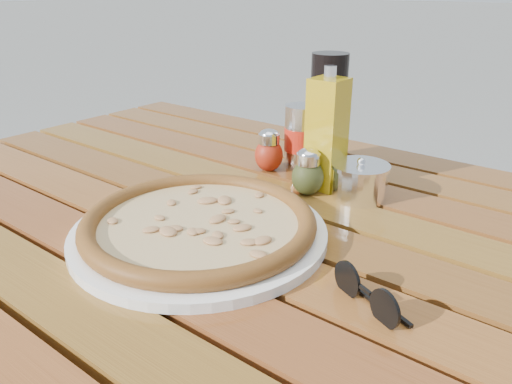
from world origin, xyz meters
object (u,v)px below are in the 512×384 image
Objects in this scene: oregano_shaker at (308,173)px; parmesan_tin at (360,181)px; dark_bottle at (327,115)px; pepper_shaker at (269,151)px; soda_can at (302,137)px; table at (248,256)px; pizza at (199,223)px; sunglasses at (367,294)px; plate at (199,233)px; olive_oil_cruet at (327,134)px.

oregano_shaker reaches higher than parmesan_tin.
parmesan_tin is at bearing -33.26° from dark_bottle.
pepper_shaker is 0.68× the size of soda_can.
oregano_shaker is (0.03, 0.12, 0.11)m from table.
pepper_shaker is 0.07m from soda_can.
pizza is at bearing -93.33° from table.
pizza is at bearing -81.45° from soda_can.
sunglasses is at bearing -61.12° from parmesan_tin.
pizza reaches higher than plate.
plate is 0.35m from soda_can.
parmesan_tin is (0.11, 0.16, 0.11)m from table.
pizza is 0.26m from sunglasses.
dark_bottle reaches higher than pizza.
pizza is 4.47× the size of oregano_shaker.
pizza is at bearing -98.62° from olive_oil_cruet.
table is at bearing -123.15° from parmesan_tin.
table is 17.07× the size of oregano_shaker.
soda_can reaches higher than sunglasses.
plate is at bearing -90.58° from dark_bottle.
soda_can reaches higher than pizza.
pepper_shaker is 0.75× the size of sunglasses.
table is 17.07× the size of pepper_shaker.
table is at bearing -101.76° from olive_oil_cruet.
pizza is 1.75× the size of olive_oil_cruet.
pepper_shaker is at bearing 164.87° from sunglasses.
plate is at bearing 93.58° from pizza.
plate is 0.02m from pizza.
pepper_shaker is at bearing 106.99° from pizza.
pepper_shaker is at bearing -146.52° from dark_bottle.
pizza is 0.29m from pepper_shaker.
sunglasses is at bearing -51.47° from olive_oil_cruet.
dark_bottle is 1.83× the size of soda_can.
pepper_shaker is at bearing 156.65° from oregano_shaker.
table is 0.14m from pizza.
pepper_shaker is at bearing 177.13° from olive_oil_cruet.
dark_bottle reaches higher than olive_oil_cruet.
oregano_shaker reaches higher than pizza.
pepper_shaker reaches higher than plate.
oregano_shaker reaches higher than table.
parmesan_tin is at bearing -3.76° from pepper_shaker.
pepper_shaker reaches higher than pizza.
dark_bottle reaches higher than sunglasses.
oregano_shaker is 0.14m from soda_can.
pepper_shaker is (-0.09, 0.18, 0.11)m from table.
sunglasses reaches higher than pizza.
oregano_shaker reaches higher than plate.
olive_oil_cruet reaches higher than table.
olive_oil_cruet is at bearing 78.24° from table.
dark_bottle is 0.07m from soda_can.
olive_oil_cruet is 1.87× the size of parmesan_tin.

